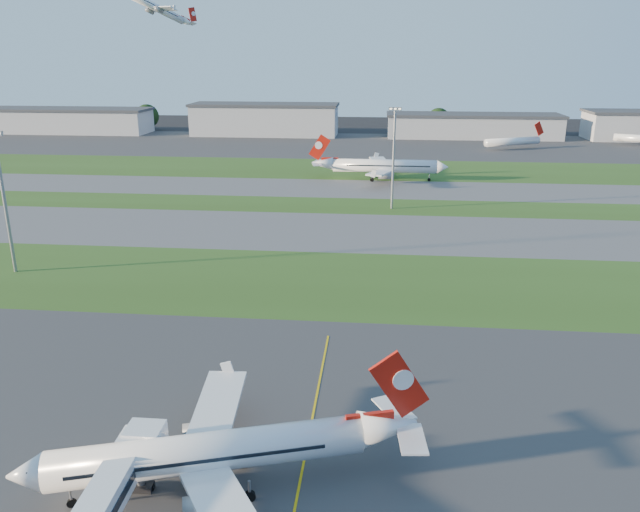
# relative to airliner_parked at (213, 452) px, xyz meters

# --- Properties ---
(ground) EXTENTS (700.00, 700.00, 0.00)m
(ground) POSITION_rel_airliner_parked_xyz_m (2.76, 3.53, -3.87)
(ground) COLOR black
(ground) RESTS_ON ground
(apron_near) EXTENTS (300.00, 70.00, 0.01)m
(apron_near) POSITION_rel_airliner_parked_xyz_m (2.76, 3.53, -3.86)
(apron_near) COLOR #333335
(apron_near) RESTS_ON ground
(grass_strip_a) EXTENTS (300.00, 34.00, 0.01)m
(grass_strip_a) POSITION_rel_airliner_parked_xyz_m (2.76, 55.53, -3.86)
(grass_strip_a) COLOR #2F4C19
(grass_strip_a) RESTS_ON ground
(taxiway_a) EXTENTS (300.00, 32.00, 0.01)m
(taxiway_a) POSITION_rel_airliner_parked_xyz_m (2.76, 88.53, -3.86)
(taxiway_a) COLOR #515154
(taxiway_a) RESTS_ON ground
(grass_strip_b) EXTENTS (300.00, 18.00, 0.01)m
(grass_strip_b) POSITION_rel_airliner_parked_xyz_m (2.76, 113.53, -3.86)
(grass_strip_b) COLOR #2F4C19
(grass_strip_b) RESTS_ON ground
(taxiway_b) EXTENTS (300.00, 26.00, 0.01)m
(taxiway_b) POSITION_rel_airliner_parked_xyz_m (2.76, 135.53, -3.86)
(taxiway_b) COLOR #515154
(taxiway_b) RESTS_ON ground
(grass_strip_c) EXTENTS (300.00, 40.00, 0.01)m
(grass_strip_c) POSITION_rel_airliner_parked_xyz_m (2.76, 168.53, -3.86)
(grass_strip_c) COLOR #2F4C19
(grass_strip_c) RESTS_ON ground
(apron_far) EXTENTS (400.00, 80.00, 0.01)m
(apron_far) POSITION_rel_airliner_parked_xyz_m (2.76, 228.53, -3.86)
(apron_far) COLOR #333335
(apron_far) RESTS_ON ground
(yellow_line) EXTENTS (0.25, 60.00, 0.02)m
(yellow_line) POSITION_rel_airliner_parked_xyz_m (7.76, 3.53, -3.87)
(yellow_line) COLOR gold
(yellow_line) RESTS_ON ground
(airliner_parked) EXTENTS (34.26, 28.85, 11.02)m
(airliner_parked) POSITION_rel_airliner_parked_xyz_m (0.00, 0.00, 0.00)
(airliner_parked) COLOR white
(airliner_parked) RESTS_ON ground
(airliner_taxiing) EXTENTS (40.49, 34.38, 12.64)m
(airliner_taxiing) POSITION_rel_airliner_parked_xyz_m (15.49, 149.54, 0.57)
(airliner_taxiing) COLOR white
(airliner_taxiing) RESTS_ON ground
(airliner_departing) EXTENTS (23.52, 21.59, 9.45)m
(airliner_departing) POSITION_rel_airliner_parked_xyz_m (-77.02, 214.55, 51.89)
(airliner_departing) COLOR white
(mini_jet_near) EXTENTS (26.50, 14.20, 9.48)m
(mini_jet_near) POSITION_rel_airliner_parked_xyz_m (69.47, 221.83, -0.59)
(mini_jet_near) COLOR white
(mini_jet_near) RESTS_ON ground
(light_mast_west) EXTENTS (3.20, 0.70, 25.80)m
(light_mast_west) POSITION_rel_airliner_parked_xyz_m (-52.24, 55.53, 10.94)
(light_mast_west) COLOR gray
(light_mast_west) RESTS_ON ground
(light_mast_centre) EXTENTS (3.20, 0.70, 25.80)m
(light_mast_centre) POSITION_rel_airliner_parked_xyz_m (17.76, 111.53, 10.94)
(light_mast_centre) COLOR gray
(light_mast_centre) RESTS_ON ground
(hangar_far_west) EXTENTS (91.80, 23.00, 12.20)m
(hangar_far_west) POSITION_rel_airliner_parked_xyz_m (-147.24, 258.53, 2.27)
(hangar_far_west) COLOR #95979C
(hangar_far_west) RESTS_ON ground
(hangar_west) EXTENTS (71.40, 23.00, 15.20)m
(hangar_west) POSITION_rel_airliner_parked_xyz_m (-42.24, 258.53, 3.77)
(hangar_west) COLOR #95979C
(hangar_west) RESTS_ON ground
(hangar_east) EXTENTS (81.60, 23.00, 11.20)m
(hangar_east) POSITION_rel_airliner_parked_xyz_m (57.76, 258.53, 1.77)
(hangar_east) COLOR #95979C
(hangar_east) RESTS_ON ground
(tree_far_west) EXTENTS (11.00, 11.00, 12.00)m
(tree_far_west) POSITION_rel_airliner_parked_xyz_m (-187.24, 271.53, 2.62)
(tree_far_west) COLOR black
(tree_far_west) RESTS_ON ground
(tree_west) EXTENTS (12.10, 12.10, 13.20)m
(tree_west) POSITION_rel_airliner_parked_xyz_m (-107.24, 273.53, 3.27)
(tree_west) COLOR black
(tree_west) RESTS_ON ground
(tree_mid_west) EXTENTS (9.90, 9.90, 10.80)m
(tree_mid_west) POSITION_rel_airliner_parked_xyz_m (-17.24, 269.53, 1.97)
(tree_mid_west) COLOR black
(tree_mid_west) RESTS_ON ground
(tree_mid_east) EXTENTS (11.55, 11.55, 12.60)m
(tree_mid_east) POSITION_rel_airliner_parked_xyz_m (42.76, 272.53, 2.94)
(tree_mid_east) COLOR black
(tree_mid_east) RESTS_ON ground
(tree_east) EXTENTS (10.45, 10.45, 11.40)m
(tree_east) POSITION_rel_airliner_parked_xyz_m (117.76, 270.53, 2.29)
(tree_east) COLOR black
(tree_east) RESTS_ON ground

